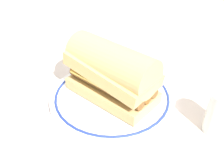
{
  "coord_description": "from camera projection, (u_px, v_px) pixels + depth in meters",
  "views": [
    {
      "loc": [
        0.18,
        -0.45,
        0.41
      ],
      "look_at": [
        -0.01,
        0.01,
        0.04
      ],
      "focal_mm": 44.24,
      "sensor_mm": 36.0,
      "label": 1
    }
  ],
  "objects": [
    {
      "name": "ground_plane",
      "position": [
        114.0,
        102.0,
        0.64
      ],
      "size": [
        1.5,
        1.5,
        0.0
      ],
      "primitive_type": "plane",
      "color": "beige"
    },
    {
      "name": "sausage_sandwich",
      "position": [
        112.0,
        72.0,
        0.6
      ],
      "size": [
        0.23,
        0.16,
        0.13
      ],
      "rotation": [
        0.0,
        0.0,
        -0.33
      ],
      "color": "tan",
      "rests_on": "plate"
    },
    {
      "name": "plate",
      "position": [
        112.0,
        97.0,
        0.64
      ],
      "size": [
        0.29,
        0.29,
        0.01
      ],
      "color": "white",
      "rests_on": "ground_plane"
    },
    {
      "name": "drinking_glass",
      "position": [
        220.0,
        116.0,
        0.54
      ],
      "size": [
        0.06,
        0.06,
        0.09
      ],
      "color": "silver",
      "rests_on": "ground_plane"
    }
  ]
}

